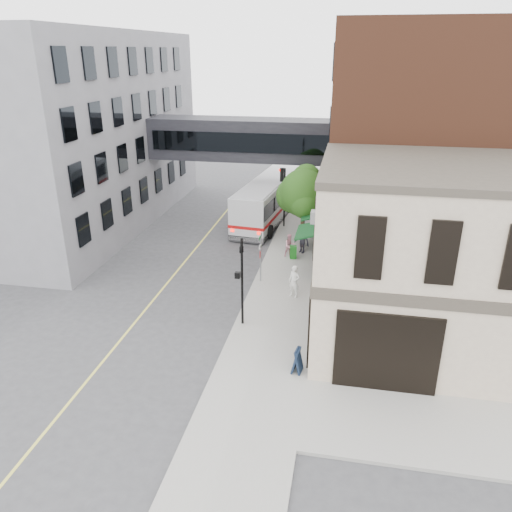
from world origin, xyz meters
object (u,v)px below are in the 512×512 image
at_px(pedestrian_a, 294,281).
at_px(bus, 269,198).
at_px(newspaper_box, 293,252).
at_px(pedestrian_b, 290,245).
at_px(sandwich_board, 297,360).
at_px(pedestrian_c, 302,240).

bearing_deg(pedestrian_a, bus, 128.62).
distance_m(bus, newspaper_box, 8.80).
bearing_deg(bus, pedestrian_b, -71.12).
bearing_deg(pedestrian_b, pedestrian_a, -109.68).
relative_size(pedestrian_b, sandwich_board, 1.41).
height_order(newspaper_box, sandwich_board, sandwich_board).
xyz_separation_m(bus, pedestrian_a, (3.65, -13.57, -0.75)).
height_order(bus, newspaper_box, bus).
distance_m(bus, sandwich_board, 21.00).
bearing_deg(newspaper_box, pedestrian_b, 119.41).
distance_m(pedestrian_c, newspaper_box, 1.27).
relative_size(bus, pedestrian_b, 8.00).
xyz_separation_m(bus, pedestrian_b, (2.69, -7.87, -0.89)).
distance_m(bus, pedestrian_a, 14.07).
xyz_separation_m(pedestrian_a, newspaper_box, (-0.69, 5.38, -0.47)).
bearing_deg(pedestrian_b, sandwich_board, -110.55).
height_order(bus, pedestrian_c, bus).
bearing_deg(sandwich_board, pedestrian_a, 106.93).
xyz_separation_m(pedestrian_c, sandwich_board, (1.21, -13.36, -0.37)).
bearing_deg(sandwich_board, bus, 111.69).
height_order(bus, sandwich_board, bus).
relative_size(bus, sandwich_board, 11.24).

